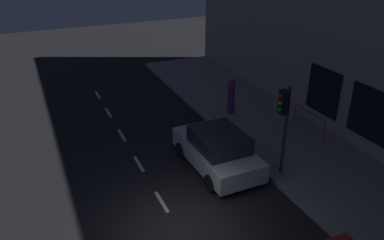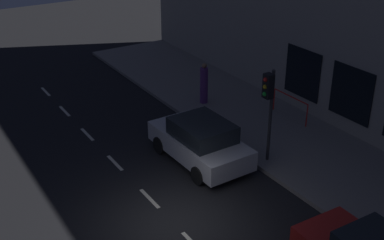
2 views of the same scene
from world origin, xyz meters
name	(u,v)px [view 1 (image 1 of 2)]	position (x,y,z in m)	size (l,w,h in m)	color
ground_plane	(180,232)	(0.00, 0.00, 0.00)	(60.00, 60.00, 0.00)	black
sidewalk	(342,182)	(6.25, 0.00, 0.07)	(4.50, 32.00, 0.15)	gray
traffic_light	(284,113)	(4.41, 1.33, 2.57)	(0.46, 0.32, 3.33)	#2D2D30
parked_car_2	(217,150)	(2.63, 2.72, 0.79)	(2.07, 4.08, 1.58)	#B7B7BC
pedestrian_1	(231,97)	(5.42, 6.69, 0.99)	(0.43, 0.43, 1.81)	#5B2D70
red_railing	(309,117)	(7.52, 3.48, 0.87)	(0.05, 2.01, 0.97)	red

